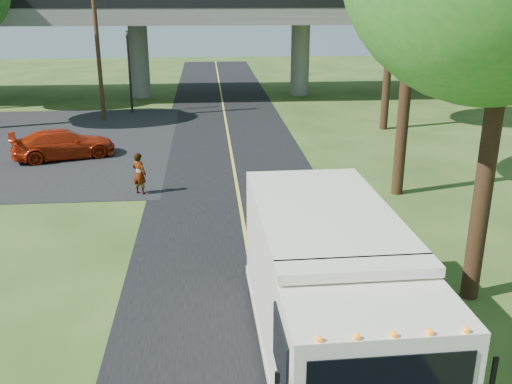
{
  "coord_description": "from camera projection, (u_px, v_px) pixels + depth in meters",
  "views": [
    {
      "loc": [
        -1.12,
        -11.51,
        7.42
      ],
      "look_at": [
        0.32,
        5.07,
        1.6
      ],
      "focal_mm": 40.0,
      "sensor_mm": 36.0,
      "label": 1
    }
  ],
  "objects": [
    {
      "name": "parking_lot",
      "position": [
        16.0,
        145.0,
        29.4
      ],
      "size": [
        16.0,
        18.0,
        0.01
      ],
      "primitive_type": "cube",
      "color": "black",
      "rests_on": "ground"
    },
    {
      "name": "lane_line",
      "position": [
        237.0,
        189.0,
        22.76
      ],
      "size": [
        0.12,
        90.0,
        0.01
      ],
      "primitive_type": "cube",
      "color": "gold",
      "rests_on": "road"
    },
    {
      "name": "step_van",
      "position": [
        330.0,
        289.0,
        11.54
      ],
      "size": [
        2.95,
        7.7,
        3.21
      ],
      "rotation": [
        0.0,
        0.0,
        0.02
      ],
      "color": "silver",
      "rests_on": "ground"
    },
    {
      "name": "overpass",
      "position": [
        220.0,
        34.0,
        41.96
      ],
      "size": [
        54.0,
        10.0,
        7.3
      ],
      "color": "slate",
      "rests_on": "ground"
    },
    {
      "name": "red_sedan",
      "position": [
        63.0,
        144.0,
        26.91
      ],
      "size": [
        5.08,
        3.34,
        1.37
      ],
      "primitive_type": "imported",
      "rotation": [
        0.0,
        0.0,
        1.9
      ],
      "color": "#9F2209",
      "rests_on": "ground"
    },
    {
      "name": "ground",
      "position": [
        261.0,
        328.0,
        13.37
      ],
      "size": [
        120.0,
        120.0,
        0.0
      ],
      "primitive_type": "plane",
      "color": "#294318",
      "rests_on": "ground"
    },
    {
      "name": "traffic_signal",
      "position": [
        129.0,
        63.0,
        36.27
      ],
      "size": [
        0.18,
        0.22,
        5.2
      ],
      "color": "black",
      "rests_on": "ground"
    },
    {
      "name": "utility_pole",
      "position": [
        97.0,
        43.0,
        33.81
      ],
      "size": [
        1.6,
        0.26,
        9.0
      ],
      "color": "#472D19",
      "rests_on": "ground"
    },
    {
      "name": "road",
      "position": [
        237.0,
        189.0,
        22.77
      ],
      "size": [
        7.0,
        90.0,
        0.02
      ],
      "primitive_type": "cube",
      "color": "black",
      "rests_on": "ground"
    },
    {
      "name": "pedestrian",
      "position": [
        139.0,
        174.0,
        21.99
      ],
      "size": [
        0.72,
        0.65,
        1.65
      ],
      "primitive_type": "imported",
      "rotation": [
        0.0,
        0.0,
        2.6
      ],
      "color": "gray",
      "rests_on": "ground"
    }
  ]
}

